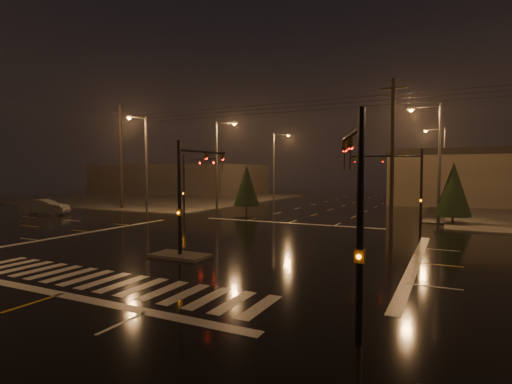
# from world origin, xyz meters

# --- Properties ---
(ground) EXTENTS (140.00, 140.00, 0.00)m
(ground) POSITION_xyz_m (0.00, 0.00, 0.00)
(ground) COLOR black
(ground) RESTS_ON ground
(sidewalk_nw) EXTENTS (36.00, 36.00, 0.12)m
(sidewalk_nw) POSITION_xyz_m (-30.00, 30.00, 0.06)
(sidewalk_nw) COLOR #43403C
(sidewalk_nw) RESTS_ON ground
(median_island) EXTENTS (3.00, 1.60, 0.15)m
(median_island) POSITION_xyz_m (0.00, -4.00, 0.07)
(median_island) COLOR #43403C
(median_island) RESTS_ON ground
(crosswalk) EXTENTS (15.00, 2.60, 0.01)m
(crosswalk) POSITION_xyz_m (0.00, -9.00, 0.01)
(crosswalk) COLOR beige
(crosswalk) RESTS_ON ground
(stop_bar_near) EXTENTS (16.00, 0.50, 0.01)m
(stop_bar_near) POSITION_xyz_m (0.00, -11.00, 0.01)
(stop_bar_near) COLOR beige
(stop_bar_near) RESTS_ON ground
(stop_bar_far) EXTENTS (16.00, 0.50, 0.01)m
(stop_bar_far) POSITION_xyz_m (0.00, 11.00, 0.01)
(stop_bar_far) COLOR beige
(stop_bar_far) RESTS_ON ground
(commercial_block) EXTENTS (30.00, 18.00, 5.60)m
(commercial_block) POSITION_xyz_m (-35.00, 42.00, 2.80)
(commercial_block) COLOR #393432
(commercial_block) RESTS_ON ground
(signal_mast_median) EXTENTS (0.25, 4.59, 6.00)m
(signal_mast_median) POSITION_xyz_m (0.00, -3.07, 3.75)
(signal_mast_median) COLOR black
(signal_mast_median) RESTS_ON ground
(signal_mast_ne) EXTENTS (4.84, 1.86, 6.00)m
(signal_mast_ne) POSITION_xyz_m (9.50, 10.14, 3.79)
(signal_mast_ne) COLOR black
(signal_mast_ne) RESTS_ON ground
(signal_mast_nw) EXTENTS (4.84, 1.86, 6.00)m
(signal_mast_nw) POSITION_xyz_m (-9.50, 10.14, 3.79)
(signal_mast_nw) COLOR black
(signal_mast_nw) RESTS_ON ground
(signal_mast_se) EXTENTS (1.55, 3.87, 6.00)m
(signal_mast_se) POSITION_xyz_m (10.23, -9.75, 3.71)
(signal_mast_se) COLOR black
(signal_mast_se) RESTS_ON ground
(streetlight_1) EXTENTS (2.77, 0.32, 10.00)m
(streetlight_1) POSITION_xyz_m (-11.18, 18.00, 5.80)
(streetlight_1) COLOR #38383A
(streetlight_1) RESTS_ON ground
(streetlight_2) EXTENTS (2.77, 0.32, 10.00)m
(streetlight_2) POSITION_xyz_m (-11.18, 34.00, 5.80)
(streetlight_2) COLOR #38383A
(streetlight_2) RESTS_ON ground
(streetlight_3) EXTENTS (2.77, 0.32, 10.00)m
(streetlight_3) POSITION_xyz_m (11.18, 16.00, 5.80)
(streetlight_3) COLOR #38383A
(streetlight_3) RESTS_ON ground
(streetlight_4) EXTENTS (2.77, 0.32, 10.00)m
(streetlight_4) POSITION_xyz_m (11.18, 36.00, 5.80)
(streetlight_4) COLOR #38383A
(streetlight_4) RESTS_ON ground
(streetlight_5) EXTENTS (0.32, 2.77, 10.00)m
(streetlight_5) POSITION_xyz_m (-16.00, 11.18, 5.80)
(streetlight_5) COLOR #38383A
(streetlight_5) RESTS_ON ground
(utility_pole_0) EXTENTS (2.20, 0.32, 12.00)m
(utility_pole_0) POSITION_xyz_m (-22.00, 14.00, 6.13)
(utility_pole_0) COLOR black
(utility_pole_0) RESTS_ON ground
(utility_pole_1) EXTENTS (2.20, 0.32, 12.00)m
(utility_pole_1) POSITION_xyz_m (8.00, 14.00, 6.13)
(utility_pole_1) COLOR black
(utility_pole_1) RESTS_ON ground
(conifer_0) EXTENTS (2.87, 2.87, 5.19)m
(conifer_0) POSITION_xyz_m (12.57, 16.23, 2.94)
(conifer_0) COLOR black
(conifer_0) RESTS_ON ground
(conifer_3) EXTENTS (2.80, 2.80, 5.08)m
(conifer_3) POSITION_xyz_m (-7.37, 17.41, 2.89)
(conifer_3) COLOR black
(conifer_3) RESTS_ON ground
(car_crossing) EXTENTS (5.03, 3.38, 1.57)m
(car_crossing) POSITION_xyz_m (-24.96, 6.34, 0.78)
(car_crossing) COLOR slate
(car_crossing) RESTS_ON ground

